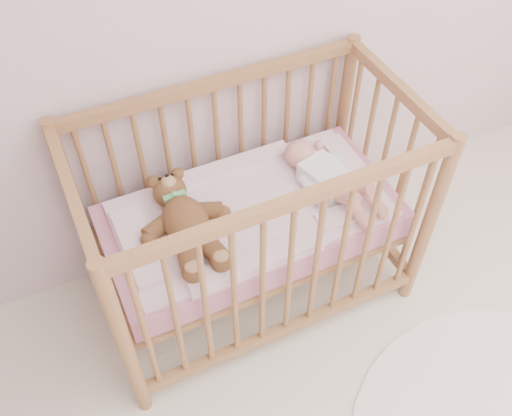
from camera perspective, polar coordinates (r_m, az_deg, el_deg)
crib at (r=2.40m, az=-0.51°, el=-1.09°), size 1.36×0.76×1.00m
mattress at (r=2.41m, az=-0.50°, el=-1.32°), size 1.22×0.62×0.13m
blanket at (r=2.36m, az=-0.52°, el=-0.14°), size 1.10×0.58×0.06m
baby at (r=2.41m, az=7.09°, el=3.31°), size 0.41×0.62×0.14m
teddy_bear at (r=2.22m, az=-7.01°, el=-1.39°), size 0.39×0.55×0.15m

